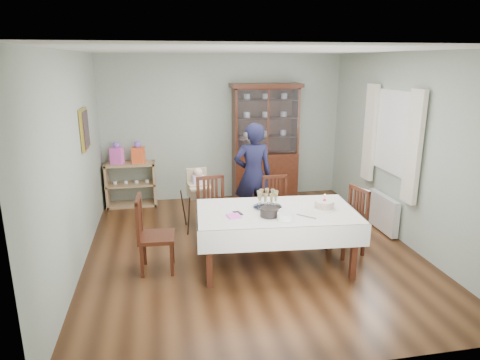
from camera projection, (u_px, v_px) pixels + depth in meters
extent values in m
plane|color=#593319|center=(251.00, 249.00, 6.05)|extent=(5.00, 5.00, 0.00)
plane|color=#9EAA99|center=(224.00, 128.00, 8.05)|extent=(4.50, 0.00, 4.50)
plane|color=#9EAA99|center=(74.00, 163.00, 5.28)|extent=(0.00, 5.00, 5.00)
plane|color=#9EAA99|center=(406.00, 150.00, 6.09)|extent=(0.00, 5.00, 5.00)
plane|color=white|center=(252.00, 50.00, 5.32)|extent=(5.00, 5.00, 0.00)
cube|color=#492112|center=(276.00, 214.00, 5.38)|extent=(1.98, 1.20, 0.06)
cube|color=silver|center=(277.00, 211.00, 5.37)|extent=(2.09, 1.31, 0.01)
cube|color=#492112|center=(265.00, 175.00, 8.20)|extent=(1.20, 0.45, 0.90)
cube|color=white|center=(268.00, 122.00, 7.74)|extent=(1.12, 0.01, 1.16)
cube|color=#492112|center=(266.00, 85.00, 7.74)|extent=(1.30, 0.48, 0.07)
cube|color=tan|center=(132.00, 204.00, 7.89)|extent=(0.90, 0.38, 0.04)
cube|color=tan|center=(131.00, 184.00, 7.79)|extent=(0.90, 0.38, 0.03)
cube|color=tan|center=(130.00, 164.00, 7.68)|extent=(0.90, 0.38, 0.04)
cube|color=tan|center=(107.00, 186.00, 7.71)|extent=(0.04, 0.38, 0.80)
cube|color=tan|center=(155.00, 183.00, 7.86)|extent=(0.04, 0.38, 0.80)
cube|color=gold|center=(84.00, 129.00, 5.96)|extent=(0.04, 0.48, 0.58)
cube|color=white|center=(394.00, 133.00, 6.31)|extent=(0.04, 1.02, 1.22)
cube|color=silver|center=(414.00, 147.00, 5.74)|extent=(0.07, 0.30, 1.55)
cube|color=silver|center=(370.00, 133.00, 6.92)|extent=(0.07, 0.30, 1.55)
cube|color=white|center=(383.00, 212.00, 6.64)|extent=(0.10, 0.80, 0.55)
cube|color=#492112|center=(215.00, 214.00, 6.16)|extent=(0.49, 0.49, 0.05)
cube|color=#492112|center=(210.00, 193.00, 6.26)|extent=(0.41, 0.10, 0.51)
cube|color=#492112|center=(277.00, 210.00, 6.41)|extent=(0.41, 0.41, 0.05)
cube|color=#492112|center=(274.00, 191.00, 6.52)|extent=(0.39, 0.04, 0.48)
cube|color=#492112|center=(157.00, 237.00, 5.34)|extent=(0.47, 0.47, 0.05)
cube|color=#492112|center=(139.00, 218.00, 5.24)|extent=(0.07, 0.42, 0.52)
cube|color=#492112|center=(346.00, 224.00, 5.82)|extent=(0.51, 0.51, 0.05)
cube|color=#492112|center=(359.00, 205.00, 5.83)|extent=(0.14, 0.39, 0.49)
imported|color=black|center=(253.00, 175.00, 6.73)|extent=(0.61, 0.40, 1.67)
cube|color=tan|center=(198.00, 190.00, 6.68)|extent=(0.36, 0.33, 0.23)
cube|color=tan|center=(198.00, 178.00, 6.62)|extent=(0.33, 0.10, 0.27)
cube|color=tan|center=(198.00, 185.00, 6.66)|extent=(0.36, 0.20, 0.03)
cube|color=silver|center=(198.00, 181.00, 6.63)|extent=(0.19, 0.15, 0.17)
sphere|color=beige|center=(198.00, 172.00, 6.60)|extent=(0.14, 0.14, 0.14)
cylinder|color=silver|center=(267.00, 208.00, 5.45)|extent=(0.37, 0.37, 0.01)
torus|color=silver|center=(267.00, 207.00, 5.45)|extent=(0.37, 0.37, 0.01)
cylinder|color=white|center=(324.00, 208.00, 5.43)|extent=(0.28, 0.28, 0.02)
cylinder|color=brown|center=(324.00, 204.00, 5.42)|extent=(0.25, 0.25, 0.09)
cylinder|color=silver|center=(324.00, 201.00, 5.41)|extent=(0.25, 0.25, 0.01)
cylinder|color=#F24C4C|center=(325.00, 198.00, 5.40)|extent=(0.01, 0.01, 0.07)
sphere|color=yellow|center=(325.00, 195.00, 5.39)|extent=(0.02, 0.02, 0.02)
cylinder|color=black|center=(269.00, 212.00, 5.16)|extent=(0.29, 0.29, 0.11)
cylinder|color=white|center=(285.00, 216.00, 5.05)|extent=(0.25, 0.25, 0.08)
cube|color=#FF5DD3|center=(234.00, 216.00, 5.14)|extent=(0.17, 0.17, 0.02)
cube|color=silver|center=(306.00, 216.00, 5.15)|extent=(0.20, 0.20, 0.01)
cube|color=#FF5DD3|center=(117.00, 156.00, 7.58)|extent=(0.25, 0.20, 0.29)
sphere|color=#E533B2|center=(116.00, 145.00, 7.53)|extent=(0.12, 0.12, 0.12)
cube|color=#FF5D28|center=(138.00, 155.00, 7.65)|extent=(0.24, 0.19, 0.28)
sphere|color=#E533B2|center=(138.00, 144.00, 7.60)|extent=(0.13, 0.13, 0.13)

